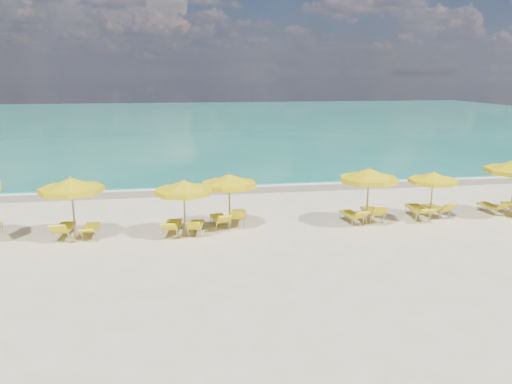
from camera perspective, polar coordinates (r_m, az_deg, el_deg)
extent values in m
plane|color=beige|center=(20.17, 0.68, -4.30)|extent=(120.00, 120.00, 0.00)
cube|color=#15775F|center=(67.28, -6.41, 8.12)|extent=(120.00, 80.00, 0.30)
cube|color=tan|center=(27.23, -1.99, 0.39)|extent=(120.00, 2.60, 0.01)
cube|color=white|center=(28.00, -2.19, 0.76)|extent=(120.00, 1.20, 0.03)
cube|color=white|center=(36.54, -13.32, 3.40)|extent=(14.00, 0.36, 0.05)
cube|color=white|center=(44.81, 5.53, 5.50)|extent=(18.00, 0.30, 0.05)
cylinder|color=tan|center=(19.96, -20.17, -1.85)|extent=(0.07, 0.07, 2.33)
cone|color=yellow|center=(19.74, -20.39, 0.89)|extent=(2.59, 2.59, 0.47)
cylinder|color=yellow|center=(19.79, -20.34, 0.24)|extent=(2.61, 2.61, 0.19)
sphere|color=tan|center=(19.70, -20.45, 1.56)|extent=(0.10, 0.10, 0.10)
cylinder|color=tan|center=(19.25, -8.17, -1.94)|extent=(0.07, 0.07, 2.16)
cone|color=yellow|center=(19.03, -8.26, 0.70)|extent=(2.42, 2.42, 0.43)
cylinder|color=yellow|center=(19.08, -8.24, 0.08)|extent=(2.44, 2.44, 0.17)
sphere|color=tan|center=(18.99, -8.28, 1.35)|extent=(0.10, 0.10, 0.10)
cylinder|color=tan|center=(20.12, -3.06, -1.11)|extent=(0.07, 0.07, 2.19)
cone|color=yellow|center=(19.91, -3.10, 1.45)|extent=(2.96, 2.96, 0.44)
cylinder|color=yellow|center=(19.96, -3.09, 0.85)|extent=(2.98, 2.98, 0.17)
sphere|color=tan|center=(19.87, -3.10, 2.08)|extent=(0.10, 0.10, 0.10)
cylinder|color=tan|center=(21.04, 12.63, -0.58)|extent=(0.07, 0.07, 2.33)
cone|color=yellow|center=(20.83, 12.77, 2.04)|extent=(2.70, 2.70, 0.47)
cylinder|color=yellow|center=(20.88, 12.74, 1.42)|extent=(2.72, 2.72, 0.19)
sphere|color=tan|center=(20.79, 12.80, 2.68)|extent=(0.10, 0.10, 0.10)
cylinder|color=tan|center=(22.68, 19.44, -0.41)|extent=(0.06, 0.06, 2.02)
cone|color=yellow|center=(22.50, 19.60, 1.69)|extent=(2.65, 2.65, 0.40)
cylinder|color=yellow|center=(22.54, 19.56, 1.20)|extent=(2.67, 2.67, 0.16)
sphere|color=tan|center=(22.47, 19.65, 2.21)|extent=(0.09, 0.09, 0.09)
cube|color=yellow|center=(20.57, -21.01, -3.77)|extent=(0.62, 1.32, 0.08)
cube|color=yellow|center=(19.69, -21.63, -3.96)|extent=(0.59, 0.53, 0.46)
cube|color=yellow|center=(20.37, -18.32, -3.83)|extent=(0.54, 1.17, 0.07)
cube|color=yellow|center=(19.55, -18.74, -4.22)|extent=(0.53, 0.54, 0.29)
cube|color=yellow|center=(19.88, -9.52, -3.64)|extent=(0.75, 1.35, 0.08)
cube|color=yellow|center=(18.99, -9.95, -3.93)|extent=(0.64, 0.62, 0.40)
cube|color=yellow|center=(19.82, -6.86, -3.70)|extent=(0.70, 1.24, 0.07)
cube|color=yellow|center=(19.02, -7.15, -3.84)|extent=(0.59, 0.53, 0.43)
cube|color=yellow|center=(20.54, -4.22, -2.98)|extent=(0.71, 1.28, 0.07)
cube|color=yellow|center=(19.72, -3.67, -3.12)|extent=(0.61, 0.56, 0.42)
cube|color=yellow|center=(20.98, -2.06, -2.52)|extent=(0.80, 1.39, 0.08)
cube|color=yellow|center=(20.07, -2.20, -2.71)|extent=(0.67, 0.64, 0.43)
cube|color=yellow|center=(21.43, 10.81, -2.51)|extent=(0.70, 1.26, 0.07)
cube|color=yellow|center=(20.69, 11.90, -2.61)|extent=(0.60, 0.56, 0.41)
cube|color=yellow|center=(22.00, 13.08, -2.12)|extent=(0.62, 1.31, 0.08)
cube|color=yellow|center=(21.18, 13.91, -2.17)|extent=(0.59, 0.50, 0.49)
cube|color=yellow|center=(22.84, 17.94, -1.79)|extent=(0.75, 1.44, 0.09)
cube|color=yellow|center=(21.93, 18.90, -2.10)|extent=(0.68, 0.69, 0.35)
cube|color=yellow|center=(23.45, 19.79, -1.68)|extent=(0.77, 1.30, 0.07)
cube|color=yellow|center=(22.81, 21.12, -1.67)|extent=(0.62, 0.56, 0.45)
cube|color=yellow|center=(24.78, 25.20, -1.41)|extent=(0.70, 1.24, 0.07)
cube|color=yellow|center=(24.19, 26.50, -1.42)|extent=(0.59, 0.53, 0.43)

